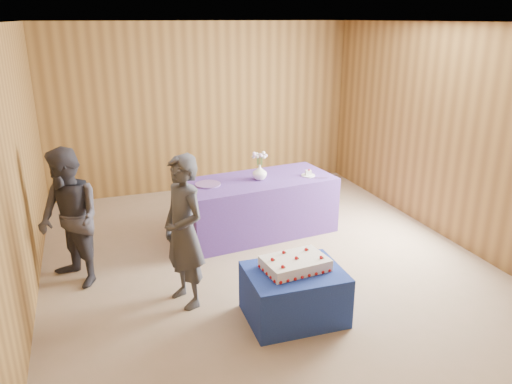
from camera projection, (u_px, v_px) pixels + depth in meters
name	position (u px, v px, depth m)	size (l,w,h in m)	color
ground	(266.00, 264.00, 5.87)	(6.00, 6.00, 0.00)	gray
room_shell	(268.00, 111.00, 5.27)	(5.04, 6.04, 2.72)	brown
cake_table	(294.00, 294.00, 4.75)	(0.90, 0.70, 0.50)	navy
serving_table	(257.00, 206.00, 6.62)	(2.00, 0.90, 0.75)	#4F3593
sheet_cake	(295.00, 263.00, 4.69)	(0.66, 0.49, 0.14)	silver
vase	(260.00, 172.00, 6.46)	(0.19, 0.19, 0.19)	white
flower_spray	(260.00, 155.00, 6.39)	(0.20, 0.21, 0.16)	#326327
platter	(208.00, 184.00, 6.27)	(0.32, 0.32, 0.02)	#6B4A94
plate	(308.00, 175.00, 6.64)	(0.18, 0.18, 0.01)	silver
cake_slice	(308.00, 172.00, 6.63)	(0.08, 0.07, 0.09)	silver
knife	(317.00, 178.00, 6.54)	(0.26, 0.02, 0.00)	silver
guest_left	(184.00, 232.00, 4.84)	(0.56, 0.37, 1.55)	#34363E
guest_right	(70.00, 219.00, 5.21)	(0.73, 0.57, 1.51)	#31303A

